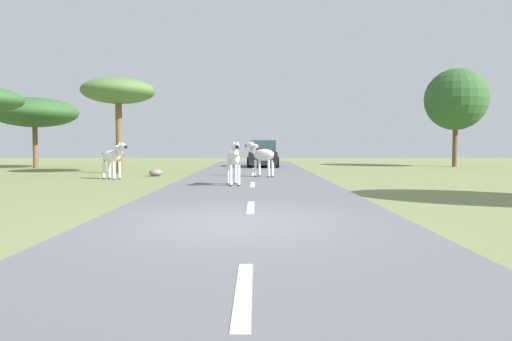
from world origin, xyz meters
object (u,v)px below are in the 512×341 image
(zebra_1, at_px, (111,157))
(zebra_2, at_px, (261,155))
(tree_4, at_px, (117,92))
(car_0, at_px, (262,155))
(tree_3, at_px, (454,100))
(zebra_0, at_px, (232,159))
(rock_0, at_px, (154,173))
(tree_0, at_px, (33,113))

(zebra_1, bearing_deg, zebra_2, 134.55)
(zebra_2, distance_m, tree_4, 8.77)
(car_0, relative_size, tree_3, 0.66)
(zebra_1, xyz_separation_m, car_0, (6.63, 10.70, -0.11))
(zebra_0, height_order, car_0, car_0)
(tree_4, relative_size, rock_0, 7.27)
(car_0, height_order, rock_0, car_0)
(zebra_1, height_order, rock_0, zebra_1)
(tree_0, relative_size, tree_4, 1.08)
(zebra_0, distance_m, tree_0, 18.94)
(zebra_1, xyz_separation_m, rock_0, (1.40, 2.02, -0.79))
(rock_0, bearing_deg, zebra_1, -124.70)
(car_0, distance_m, tree_3, 13.63)
(zebra_0, relative_size, tree_4, 0.33)
(tree_4, bearing_deg, zebra_1, -76.93)
(tree_0, bearing_deg, tree_3, 4.14)
(zebra_2, distance_m, car_0, 9.85)
(rock_0, bearing_deg, zebra_0, -54.85)
(tree_3, bearing_deg, rock_0, -152.31)
(zebra_0, distance_m, tree_3, 21.24)
(tree_3, height_order, tree_4, tree_3)
(zebra_0, xyz_separation_m, rock_0, (-3.96, 5.63, -0.81))
(car_0, height_order, tree_4, tree_4)
(tree_4, bearing_deg, zebra_2, -24.73)
(tree_0, bearing_deg, tree_4, -37.60)
(zebra_2, height_order, rock_0, zebra_2)
(zebra_2, bearing_deg, tree_0, 95.59)
(car_0, xyz_separation_m, tree_3, (13.08, 0.93, 3.71))
(car_0, bearing_deg, zebra_1, 59.81)
(zebra_2, distance_m, tree_3, 17.47)
(tree_0, distance_m, tree_3, 27.75)
(zebra_1, height_order, zebra_2, zebra_2)
(car_0, xyz_separation_m, tree_0, (-14.58, -1.07, 2.68))
(zebra_1, bearing_deg, rock_0, -177.72)
(tree_0, relative_size, tree_3, 0.80)
(zebra_1, relative_size, rock_0, 2.37)
(rock_0, bearing_deg, zebra_2, -13.05)
(zebra_1, bearing_deg, tree_0, -103.47)
(zebra_1, distance_m, car_0, 12.58)
(rock_0, bearing_deg, tree_0, 140.85)
(zebra_0, distance_m, car_0, 14.36)
(rock_0, bearing_deg, car_0, 58.92)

